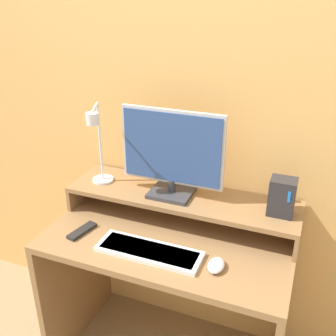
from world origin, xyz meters
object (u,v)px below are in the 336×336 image
Objects in this scene: router_dock at (282,197)px; monitor at (172,153)px; desk_lamp at (98,146)px; remote_control at (82,231)px; keyboard at (149,251)px; mouse at (216,265)px.

monitor is at bearing -179.34° from router_dock.
monitor reaches higher than router_dock.
router_dock is at bearing 4.75° from desk_lamp.
keyboard is at bearing -4.65° from remote_control.
router_dock is 1.06× the size of remote_control.
desk_lamp is 4.00× the size of mouse.
monitor reaches higher than keyboard.
remote_control is (-0.62, 0.02, -0.01)m from mouse.
monitor is 0.34m from desk_lamp.
monitor is 4.74× the size of mouse.
remote_control is (-0.34, 0.03, -0.00)m from keyboard.
keyboard is 4.43× the size of mouse.
monitor reaches higher than desk_lamp.
router_dock is (0.82, 0.07, -0.13)m from desk_lamp.
desk_lamp reaches higher than router_dock.
monitor is 0.52m from mouse.
monitor reaches higher than mouse.
desk_lamp reaches higher than remote_control.
router_dock is at bearing 0.66° from monitor.
mouse is (0.28, 0.01, 0.01)m from keyboard.
desk_lamp is 0.75m from mouse.
router_dock is 0.37× the size of keyboard.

